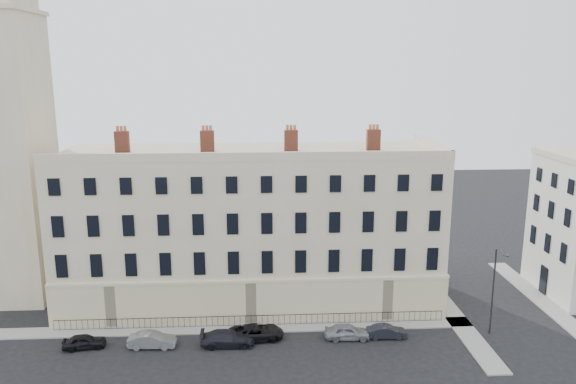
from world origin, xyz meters
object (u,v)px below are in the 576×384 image
object	(u,v)px
streetlamp	(494,287)
car_d	(256,332)
car_a	(84,341)
car_b	(152,340)
car_c	(228,338)
car_f	(387,332)
car_e	(347,332)

from	to	relation	value
streetlamp	car_d	bearing A→B (deg)	-166.28
car_a	car_b	bearing A→B (deg)	-100.32
car_b	streetlamp	world-z (taller)	streetlamp
car_c	car_f	distance (m)	13.69
car_e	streetlamp	xyz separation A→B (m)	(12.73, 0.23, 3.66)
car_b	car_d	world-z (taller)	car_d
car_b	car_d	distance (m)	8.75
car_d	car_e	xyz separation A→B (m)	(7.84, -0.34, 0.01)
car_a	car_e	bearing A→B (deg)	-97.62
car_e	car_f	size ratio (longest dim) A/B	1.13
car_a	streetlamp	distance (m)	35.10
car_b	car_f	distance (m)	19.98
car_c	car_b	bearing A→B (deg)	89.36
car_b	car_f	world-z (taller)	car_b
car_e	car_c	bearing A→B (deg)	95.80
car_b	car_e	bearing A→B (deg)	-85.99
car_f	car_a	bearing A→B (deg)	92.64
car_c	car_e	world-z (taller)	car_e
car_b	car_d	size ratio (longest dim) A/B	0.83
car_d	car_a	bearing A→B (deg)	84.38
car_c	car_d	distance (m)	2.59
car_d	streetlamp	world-z (taller)	streetlamp
car_a	streetlamp	size ratio (longest dim) A/B	0.45
car_c	car_d	bearing A→B (deg)	-68.40
car_a	car_b	size ratio (longest dim) A/B	0.89
car_d	car_e	size ratio (longest dim) A/B	1.22
car_f	streetlamp	distance (m)	10.04
car_a	car_b	world-z (taller)	car_b
car_b	car_f	xyz separation A→B (m)	(19.97, 0.53, -0.08)
streetlamp	car_f	bearing A→B (deg)	-164.51
car_b	car_d	xyz separation A→B (m)	(8.71, 0.87, 0.01)
car_b	car_e	xyz separation A→B (m)	(16.55, 0.53, 0.02)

